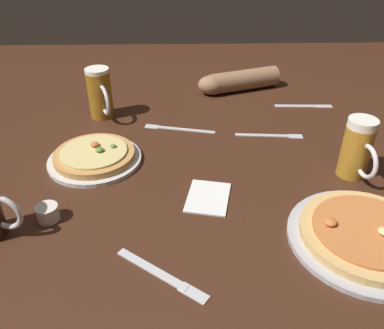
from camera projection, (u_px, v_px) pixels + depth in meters
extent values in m
cube|color=#3D2114|center=(192.00, 175.00, 1.09)|extent=(2.40, 2.40, 0.03)
cylinder|color=#B2B2B7|center=(365.00, 239.00, 0.85)|extent=(0.33, 0.33, 0.01)
cylinder|color=tan|center=(367.00, 234.00, 0.84)|extent=(0.28, 0.28, 0.02)
cylinder|color=#C67038|center=(368.00, 229.00, 0.84)|extent=(0.23, 0.23, 0.01)
ellipsoid|color=#C67038|center=(330.00, 222.00, 0.84)|extent=(0.03, 0.03, 0.01)
ellipsoid|color=#DBC67A|center=(384.00, 231.00, 0.82)|extent=(0.03, 0.03, 0.01)
cylinder|color=silver|center=(95.00, 160.00, 1.12)|extent=(0.26, 0.26, 0.01)
cylinder|color=tan|center=(94.00, 155.00, 1.11)|extent=(0.23, 0.23, 0.02)
cylinder|color=#DBC67A|center=(94.00, 151.00, 1.10)|extent=(0.19, 0.19, 0.01)
ellipsoid|color=#C67038|center=(95.00, 144.00, 1.12)|extent=(0.02, 0.02, 0.01)
ellipsoid|color=olive|center=(113.00, 146.00, 1.11)|extent=(0.02, 0.02, 0.01)
ellipsoid|color=olive|center=(99.00, 150.00, 1.09)|extent=(0.02, 0.02, 0.01)
torus|color=silver|center=(3.00, 213.00, 0.83)|extent=(0.09, 0.03, 0.09)
cylinder|color=#9E6619|center=(100.00, 95.00, 1.32)|extent=(0.08, 0.08, 0.16)
cylinder|color=white|center=(97.00, 71.00, 1.28)|extent=(0.08, 0.08, 0.01)
torus|color=silver|center=(104.00, 100.00, 1.28)|extent=(0.05, 0.09, 0.10)
cylinder|color=#B27A23|center=(356.00, 151.00, 1.03)|extent=(0.08, 0.08, 0.14)
cylinder|color=white|center=(363.00, 123.00, 0.99)|extent=(0.07, 0.07, 0.02)
torus|color=silver|center=(366.00, 161.00, 0.99)|extent=(0.03, 0.09, 0.09)
cylinder|color=silver|center=(48.00, 213.00, 0.90)|extent=(0.05, 0.05, 0.04)
cube|color=white|center=(208.00, 197.00, 0.98)|extent=(0.13, 0.15, 0.01)
cube|color=silver|center=(263.00, 135.00, 1.24)|extent=(0.17, 0.03, 0.01)
cube|color=silver|center=(296.00, 136.00, 1.24)|extent=(0.05, 0.03, 0.00)
cube|color=silver|center=(297.00, 106.00, 1.43)|extent=(0.16, 0.02, 0.01)
cube|color=silver|center=(324.00, 106.00, 1.43)|extent=(0.06, 0.03, 0.00)
cube|color=silver|center=(185.00, 129.00, 1.28)|extent=(0.19, 0.06, 0.01)
cube|color=silver|center=(152.00, 126.00, 1.30)|extent=(0.05, 0.03, 0.00)
cube|color=silver|center=(152.00, 269.00, 0.78)|extent=(0.15, 0.12, 0.01)
cube|color=silver|center=(194.00, 292.00, 0.73)|extent=(0.06, 0.05, 0.00)
cylinder|color=#936B4C|center=(244.00, 80.00, 1.54)|extent=(0.29, 0.17, 0.08)
ellipsoid|color=#936B4C|center=(211.00, 85.00, 1.50)|extent=(0.10, 0.08, 0.07)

